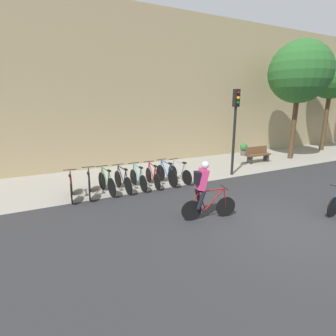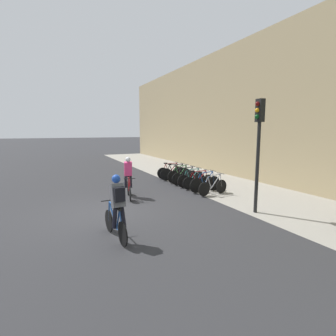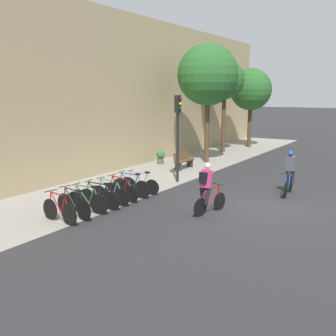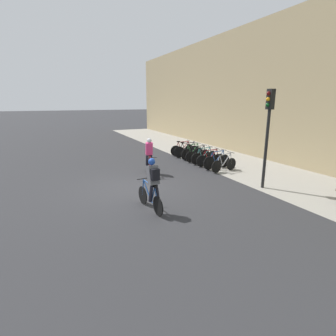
% 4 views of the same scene
% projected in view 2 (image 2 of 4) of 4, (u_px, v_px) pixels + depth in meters
% --- Properties ---
extents(ground, '(200.00, 200.00, 0.00)m').
position_uv_depth(ground, '(102.00, 212.00, 9.22)').
color(ground, '#2B2B2D').
extents(kerb_strip, '(44.00, 4.50, 0.01)m').
position_uv_depth(kerb_strip, '(250.00, 193.00, 12.05)').
color(kerb_strip, gray).
rests_on(kerb_strip, ground).
extents(building_facade, '(44.00, 0.60, 8.09)m').
position_uv_depth(building_facade, '(295.00, 105.00, 12.54)').
color(building_facade, tan).
rests_on(building_facade, ground).
extents(cyclist_pink, '(1.67, 0.57, 1.75)m').
position_uv_depth(cyclist_pink, '(128.00, 175.00, 11.22)').
color(cyclist_pink, black).
rests_on(cyclist_pink, ground).
extents(cyclist_grey, '(1.74, 0.47, 1.75)m').
position_uv_depth(cyclist_grey, '(117.00, 206.00, 6.70)').
color(cyclist_grey, black).
rests_on(cyclist_grey, ground).
extents(parked_bike_0, '(0.46, 1.64, 0.98)m').
position_uv_depth(parked_bike_0, '(170.00, 172.00, 15.65)').
color(parked_bike_0, black).
rests_on(parked_bike_0, ground).
extents(parked_bike_1, '(0.50, 1.75, 0.99)m').
position_uv_depth(parked_bike_1, '(175.00, 173.00, 15.08)').
color(parked_bike_1, black).
rests_on(parked_bike_1, ground).
extents(parked_bike_2, '(0.46, 1.66, 0.98)m').
position_uv_depth(parked_bike_2, '(180.00, 175.00, 14.52)').
color(parked_bike_2, black).
rests_on(parked_bike_2, ground).
extents(parked_bike_3, '(0.46, 1.72, 0.96)m').
position_uv_depth(parked_bike_3, '(186.00, 177.00, 13.95)').
color(parked_bike_3, black).
rests_on(parked_bike_3, ground).
extents(parked_bike_4, '(0.46, 1.67, 0.96)m').
position_uv_depth(parked_bike_4, '(192.00, 179.00, 13.39)').
color(parked_bike_4, black).
rests_on(parked_bike_4, ground).
extents(parked_bike_5, '(0.46, 1.65, 0.95)m').
position_uv_depth(parked_bike_5, '(198.00, 181.00, 12.83)').
color(parked_bike_5, black).
rests_on(parked_bike_5, ground).
extents(parked_bike_6, '(0.46, 1.71, 0.99)m').
position_uv_depth(parked_bike_6, '(205.00, 183.00, 12.26)').
color(parked_bike_6, black).
rests_on(parked_bike_6, ground).
extents(parked_bike_7, '(0.46, 1.64, 0.95)m').
position_uv_depth(parked_bike_7, '(213.00, 186.00, 11.70)').
color(parked_bike_7, black).
rests_on(parked_bike_7, ground).
extents(traffic_light_pole, '(0.26, 0.30, 3.90)m').
position_uv_depth(traffic_light_pole, '(259.00, 136.00, 8.83)').
color(traffic_light_pole, black).
rests_on(traffic_light_pole, ground).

